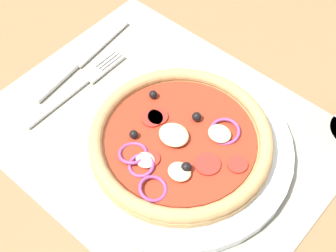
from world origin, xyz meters
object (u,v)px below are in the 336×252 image
at_px(plate, 180,147).
at_px(pizza, 181,140).
at_px(knife, 83,57).
at_px(fork, 81,84).

height_order(plate, pizza, pizza).
bearing_deg(plate, knife, 172.07).
bearing_deg(pizza, plate, 106.05).
relative_size(plate, knife, 1.44).
height_order(pizza, knife, pizza).
bearing_deg(knife, fork, -142.46).
bearing_deg(plate, fork, -177.38).
xyz_separation_m(plate, pizza, (0.00, -0.00, 0.02)).
xyz_separation_m(fork, knife, (-0.04, 0.04, 0.00)).
distance_m(plate, pizza, 0.02).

